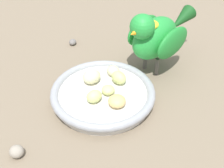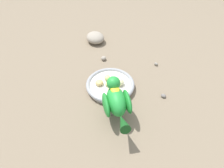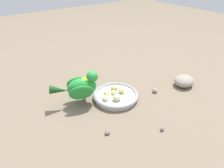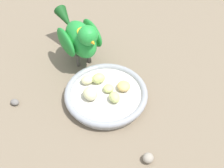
{
  "view_description": "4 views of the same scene",
  "coord_description": "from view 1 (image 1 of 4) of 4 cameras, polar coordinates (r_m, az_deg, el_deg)",
  "views": [
    {
      "loc": [
        0.21,
        -0.37,
        0.4
      ],
      "look_at": [
        0.03,
        0.04,
        0.04
      ],
      "focal_mm": 48.98,
      "sensor_mm": 36.0,
      "label": 1
    },
    {
      "loc": [
        0.33,
        0.56,
        0.63
      ],
      "look_at": [
        0.02,
        0.05,
        0.04
      ],
      "focal_mm": 34.07,
      "sensor_mm": 36.0,
      "label": 2
    },
    {
      "loc": [
        -0.57,
        0.48,
        0.52
      ],
      "look_at": [
        0.04,
        0.03,
        0.06
      ],
      "focal_mm": 32.49,
      "sensor_mm": 36.0,
      "label": 3
    },
    {
      "loc": [
        -0.35,
        -0.3,
        0.59
      ],
      "look_at": [
        0.03,
        0.03,
        0.04
      ],
      "focal_mm": 50.79,
      "sensor_mm": 36.0,
      "label": 4
    }
  ],
  "objects": [
    {
      "name": "ground_plane",
      "position": [
        0.58,
        -4.0,
        -4.45
      ],
      "size": [
        4.0,
        4.0,
        0.0
      ],
      "primitive_type": "plane",
      "color": "#756651"
    },
    {
      "name": "apple_piece_5",
      "position": [
        0.55,
        0.93,
        -3.21
      ],
      "size": [
        0.05,
        0.05,
        0.02
      ],
      "primitive_type": "ellipsoid",
      "rotation": [
        0.0,
        0.0,
        5.58
      ],
      "color": "tan",
      "rests_on": "feeding_bowl"
    },
    {
      "name": "apple_piece_4",
      "position": [
        0.59,
        1.27,
        1.2
      ],
      "size": [
        0.04,
        0.04,
        0.03
      ],
      "primitive_type": "ellipsoid",
      "rotation": [
        0.0,
        0.0,
        2.68
      ],
      "color": "#C6D17A",
      "rests_on": "feeding_bowl"
    },
    {
      "name": "apple_piece_1",
      "position": [
        0.62,
        0.26,
        2.46
      ],
      "size": [
        0.04,
        0.04,
        0.02
      ],
      "primitive_type": "ellipsoid",
      "rotation": [
        0.0,
        0.0,
        2.55
      ],
      "color": "beige",
      "rests_on": "feeding_bowl"
    },
    {
      "name": "pebble_0",
      "position": [
        0.52,
        -17.39,
        -11.95
      ],
      "size": [
        0.03,
        0.03,
        0.02
      ],
      "primitive_type": "ellipsoid",
      "rotation": [
        0.0,
        0.0,
        0.11
      ],
      "color": "gray",
      "rests_on": "ground_plane"
    },
    {
      "name": "apple_piece_3",
      "position": [
        0.56,
        -3.2,
        -2.11
      ],
      "size": [
        0.03,
        0.04,
        0.02
      ],
      "primitive_type": "ellipsoid",
      "rotation": [
        0.0,
        0.0,
        4.26
      ],
      "color": "#C6D17A",
      "rests_on": "feeding_bowl"
    },
    {
      "name": "feeding_bowl",
      "position": [
        0.58,
        -1.71,
        -1.92
      ],
      "size": [
        0.2,
        0.2,
        0.03
      ],
      "color": "beige",
      "rests_on": "ground_plane"
    },
    {
      "name": "pebble_1",
      "position": [
        0.76,
        -7.36,
        7.77
      ],
      "size": [
        0.02,
        0.02,
        0.01
      ],
      "primitive_type": "ellipsoid",
      "rotation": [
        0.0,
        0.0,
        5.02
      ],
      "color": "slate",
      "rests_on": "ground_plane"
    },
    {
      "name": "parrot",
      "position": [
        0.63,
        8.27,
        9.03
      ],
      "size": [
        0.12,
        0.21,
        0.15
      ],
      "rotation": [
        0.0,
        0.0,
        -1.91
      ],
      "color": "#59544C",
      "rests_on": "ground_plane"
    },
    {
      "name": "apple_piece_0",
      "position": [
        0.6,
        -3.83,
        1.41
      ],
      "size": [
        0.04,
        0.04,
        0.03
      ],
      "primitive_type": "ellipsoid",
      "rotation": [
        0.0,
        0.0,
        4.47
      ],
      "color": "beige",
      "rests_on": "feeding_bowl"
    },
    {
      "name": "apple_piece_2",
      "position": [
        0.57,
        -0.74,
        -1.12
      ],
      "size": [
        0.03,
        0.03,
        0.02
      ],
      "primitive_type": "ellipsoid",
      "rotation": [
        0.0,
        0.0,
        1.99
      ],
      "color": "#C6D17A",
      "rests_on": "feeding_bowl"
    }
  ]
}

